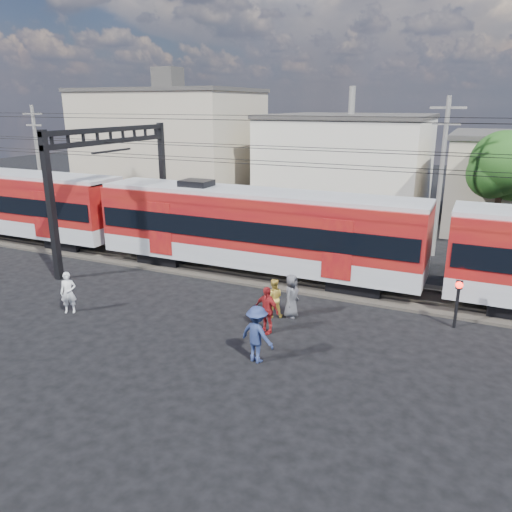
% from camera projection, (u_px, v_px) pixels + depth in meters
% --- Properties ---
extents(ground, '(120.00, 120.00, 0.00)m').
position_uv_depth(ground, '(203.00, 350.00, 17.09)').
color(ground, black).
rests_on(ground, ground).
extents(track_bed, '(70.00, 3.40, 0.12)m').
position_uv_depth(track_bed, '(287.00, 278.00, 24.03)').
color(track_bed, '#2D2823').
rests_on(track_bed, ground).
extents(rail_near, '(70.00, 0.12, 0.12)m').
position_uv_depth(rail_near, '(281.00, 280.00, 23.35)').
color(rail_near, '#59544C').
rests_on(rail_near, track_bed).
extents(rail_far, '(70.00, 0.12, 0.12)m').
position_uv_depth(rail_far, '(292.00, 271.00, 24.65)').
color(rail_far, '#59544C').
rests_on(rail_far, track_bed).
extents(commuter_train, '(50.30, 3.08, 4.17)m').
position_uv_depth(commuter_train, '(259.00, 228.00, 23.92)').
color(commuter_train, black).
rests_on(commuter_train, ground).
extents(catenary, '(70.00, 9.30, 7.52)m').
position_uv_depth(catenary, '(133.00, 163.00, 25.96)').
color(catenary, black).
rests_on(catenary, ground).
extents(building_west, '(14.28, 10.20, 9.30)m').
position_uv_depth(building_west, '(171.00, 145.00, 43.33)').
color(building_west, tan).
rests_on(building_west, ground).
extents(building_midwest, '(12.24, 12.24, 7.30)m').
position_uv_depth(building_midwest, '(349.00, 161.00, 40.31)').
color(building_midwest, silver).
rests_on(building_midwest, ground).
extents(utility_pole_mid, '(1.80, 0.24, 8.50)m').
position_uv_depth(utility_pole_mid, '(441.00, 174.00, 26.45)').
color(utility_pole_mid, slate).
rests_on(utility_pole_mid, ground).
extents(utility_pole_west, '(1.80, 0.24, 8.00)m').
position_uv_depth(utility_pole_west, '(38.00, 158.00, 36.71)').
color(utility_pole_west, slate).
rests_on(utility_pole_west, ground).
extents(tree_near, '(3.82, 3.64, 6.72)m').
position_uv_depth(tree_near, '(507.00, 168.00, 27.84)').
color(tree_near, '#382619').
rests_on(tree_near, ground).
extents(pedestrian_a, '(0.74, 0.67, 1.70)m').
position_uv_depth(pedestrian_a, '(68.00, 293.00, 19.98)').
color(pedestrian_a, white).
rests_on(pedestrian_a, ground).
extents(pedestrian_b, '(0.94, 0.86, 1.58)m').
position_uv_depth(pedestrian_b, '(273.00, 298.00, 19.59)').
color(pedestrian_b, gold).
rests_on(pedestrian_b, ground).
extents(pedestrian_c, '(1.39, 1.02, 1.93)m').
position_uv_depth(pedestrian_c, '(257.00, 334.00, 16.12)').
color(pedestrian_c, navy).
rests_on(pedestrian_c, ground).
extents(pedestrian_d, '(1.13, 0.70, 1.79)m').
position_uv_depth(pedestrian_d, '(267.00, 310.00, 18.20)').
color(pedestrian_d, maroon).
rests_on(pedestrian_d, ground).
extents(pedestrian_e, '(0.61, 0.89, 1.75)m').
position_uv_depth(pedestrian_e, '(291.00, 296.00, 19.56)').
color(pedestrian_e, '#46464B').
rests_on(pedestrian_e, ground).
extents(crossing_signal, '(0.27, 0.27, 1.89)m').
position_uv_depth(crossing_signal, '(458.00, 295.00, 18.46)').
color(crossing_signal, black).
rests_on(crossing_signal, ground).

